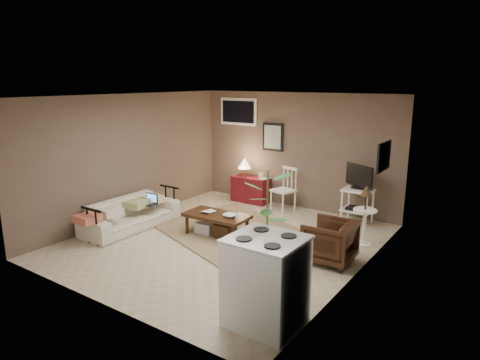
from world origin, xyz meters
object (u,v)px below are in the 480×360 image
Objects in this scene: red_console at (250,187)px; stove at (266,281)px; coffee_table at (216,223)px; armchair at (330,239)px; spindle_chair at (284,191)px; side_table at (365,208)px; sofa at (131,209)px; potted_plant at (267,227)px; tv_stand at (358,193)px.

stove is at bearing -54.61° from red_console.
stove is at bearing -40.99° from coffee_table.
stove is (0.08, -1.95, 0.16)m from armchair.
red_console is 0.94m from spindle_chair.
red_console reaches higher than armchair.
side_table is 0.99× the size of stove.
stove is (2.11, -1.84, 0.27)m from coffee_table.
stove is at bearing -92.26° from side_table.
coffee_table is 2.04m from armchair.
stove is (3.65, -1.28, 0.15)m from sofa.
armchair is (2.03, 0.12, 0.11)m from coffee_table.
sofa is 2.65× the size of armchair.
potted_plant is (1.72, -1.17, 0.62)m from coffee_table.
potted_plant is (1.50, -3.16, 0.43)m from spindle_chair.
sofa is at bearing -81.38° from armchair.
red_console is 2.49m from tv_stand.
potted_plant is (-0.05, -3.18, 0.26)m from tv_stand.
potted_plant is (2.42, -3.30, 0.52)m from red_console.
sofa is 3.63m from armchair.
armchair is at bearing 76.42° from potted_plant.
sofa reaches higher than coffee_table.
side_table is 1.00m from armchair.
sofa is at bearing -160.06° from coffee_table.
tv_stand is 3.86m from stove.
sofa is 1.64× the size of tv_stand.
stove is at bearing -59.34° from potted_plant.
stove reaches higher than coffee_table.
side_table reaches higher than armchair.
coffee_table is at bearing -131.32° from tv_stand.
coffee_table is 2.24m from red_console.
armchair is 1.42m from potted_plant.
potted_plant reaches higher than armchair.
side_table is (2.01, -0.93, 0.20)m from spindle_chair.
potted_plant is 1.57× the size of stove.
armchair is at bearing -82.01° from tv_stand.
spindle_chair reaches higher than armchair.
spindle_chair is 2.60m from armchair.
stove is (0.35, -3.85, -0.09)m from tv_stand.
tv_stand is 1.62× the size of armchair.
sofa is at bearing -124.63° from spindle_chair.
sofa is 4.10m from side_table.
red_console reaches higher than sofa.
red_console is 0.96× the size of side_table.
tv_stand is 0.70× the size of potted_plant.
side_table is (3.76, 1.61, 0.26)m from sofa.
coffee_table is 2.81m from stove.
armchair reaches higher than coffee_table.
spindle_chair is at bearing -34.63° from sofa.
tv_stand is 1.11× the size of stove.
armchair is at bearing 92.42° from stove.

